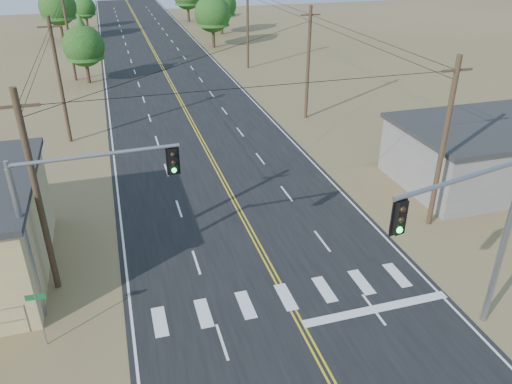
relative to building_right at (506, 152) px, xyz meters
name	(u,v)px	position (x,y,z in m)	size (l,w,h in m)	color
road	(199,136)	(-19.00, 14.00, -1.99)	(15.00, 200.00, 0.02)	black
building_right	(506,152)	(0.00, 0.00, 0.00)	(15.00, 8.00, 4.00)	gray
utility_pole_left_near	(37,195)	(-29.50, -4.00, 3.12)	(1.80, 0.30, 10.00)	#4C3826
utility_pole_left_mid	(60,81)	(-29.50, 16.00, 3.12)	(1.80, 0.30, 10.00)	#4C3826
utility_pole_left_far	(69,35)	(-29.50, 36.00, 3.12)	(1.80, 0.30, 10.00)	#4C3826
utility_pole_right_near	(443,144)	(-8.50, -4.00, 3.12)	(1.80, 0.30, 10.00)	#4C3826
utility_pole_right_mid	(308,63)	(-8.50, 16.00, 3.12)	(1.80, 0.30, 10.00)	#4C3826
utility_pole_right_far	(248,26)	(-8.50, 36.00, 3.12)	(1.80, 0.30, 10.00)	#4C3826
signal_mast_left	(71,208)	(-28.00, -5.94, 3.23)	(6.88, 0.51, 7.68)	gray
signal_mast_right	(479,227)	(-12.90, -12.42, 3.51)	(6.64, 1.80, 8.15)	gray
street_sign	(39,312)	(-29.74, -8.00, -0.21)	(0.79, 0.09, 2.66)	gray
tree_left_near	(83,42)	(-28.00, 34.39, 2.64)	(4.55, 4.55, 7.59)	#3F2D1E
tree_left_mid	(57,3)	(-31.97, 61.45, 3.74)	(5.63, 5.63, 9.39)	#3F2D1E
tree_left_far	(85,6)	(-28.24, 72.76, 1.82)	(3.76, 3.76, 6.26)	#3F2D1E
tree_right_near	(212,10)	(-10.00, 49.68, 3.39)	(5.29, 5.29, 8.82)	#3F2D1E
tree_right_mid	(221,1)	(-6.32, 60.18, 3.21)	(5.12, 5.12, 8.53)	#3F2D1E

